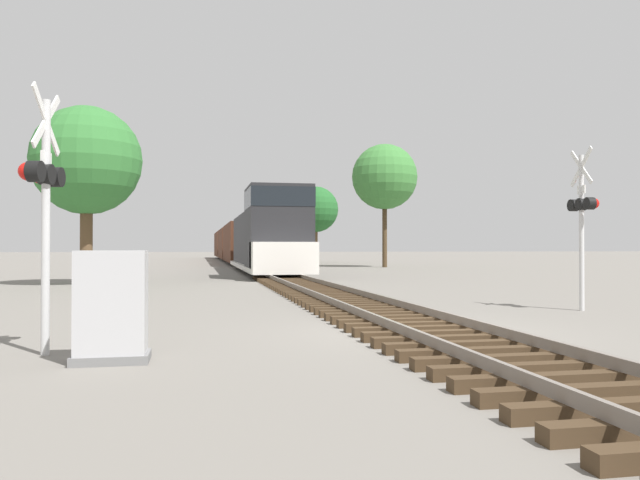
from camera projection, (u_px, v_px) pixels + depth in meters
name	position (u px, v px, depth m)	size (l,w,h in m)	color
ground_plane	(419.00, 333.00, 11.28)	(400.00, 400.00, 0.00)	slate
rail_track_bed	(419.00, 325.00, 11.29)	(2.60, 160.00, 0.31)	#42301E
freight_train	(239.00, 243.00, 59.52)	(3.07, 66.67, 4.55)	#232326
crossing_signal_near	(44.00, 188.00, 8.97)	(0.47, 1.02, 3.84)	silver
crossing_signal_far	(583.00, 212.00, 15.26)	(0.35, 1.00, 3.98)	silver
relay_cabinet	(112.00, 307.00, 8.41)	(1.00, 0.69, 1.50)	slate
tree_far_right	(87.00, 161.00, 25.36)	(4.41, 4.41, 7.30)	brown
tree_mid_background	(385.00, 177.00, 48.26)	(5.06, 5.06, 9.55)	#473521
tree_deep_background	(315.00, 210.00, 61.91)	(4.56, 4.56, 7.60)	brown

